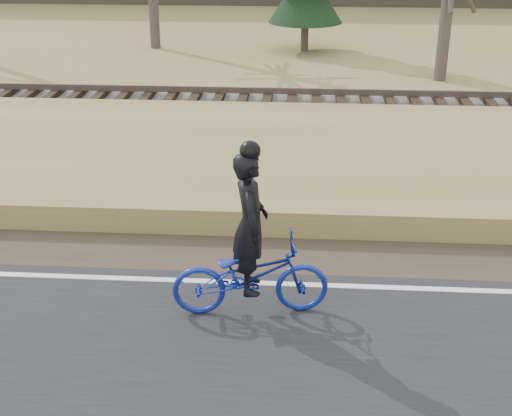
{
  "coord_description": "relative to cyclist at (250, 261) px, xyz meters",
  "views": [
    {
      "loc": [
        -4.49,
        -8.62,
        5.14
      ],
      "look_at": [
        -5.13,
        0.5,
        1.1
      ],
      "focal_mm": 50.0,
      "sensor_mm": 36.0,
      "label": 1
    }
  ],
  "objects": [
    {
      "name": "ballast",
      "position": [
        5.13,
        8.54,
        -0.59
      ],
      "size": [
        120.0,
        3.0,
        0.45
      ],
      "primitive_type": "cube",
      "color": "slate",
      "rests_on": "ground"
    },
    {
      "name": "railroad",
      "position": [
        5.13,
        8.54,
        -0.28
      ],
      "size": [
        120.0,
        2.4,
        0.29
      ],
      "color": "black",
      "rests_on": "ballast"
    },
    {
      "name": "cyclist",
      "position": [
        0.0,
        0.0,
        0.0
      ],
      "size": [
        2.11,
        0.97,
        2.38
      ],
      "rotation": [
        0.0,
        0.0,
        1.7
      ],
      "color": "navy",
      "rests_on": "road"
    }
  ]
}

